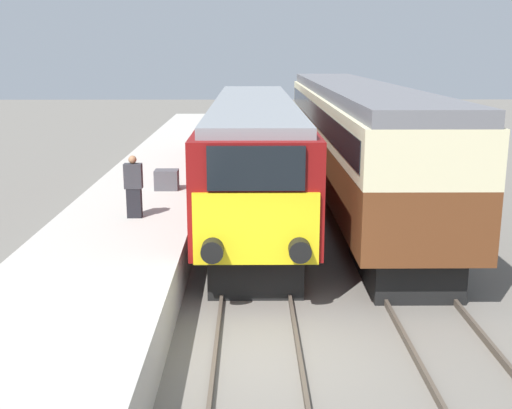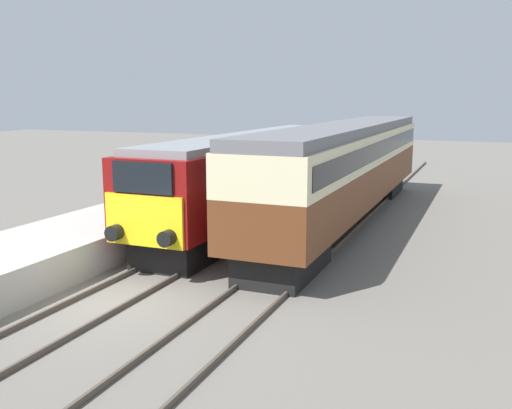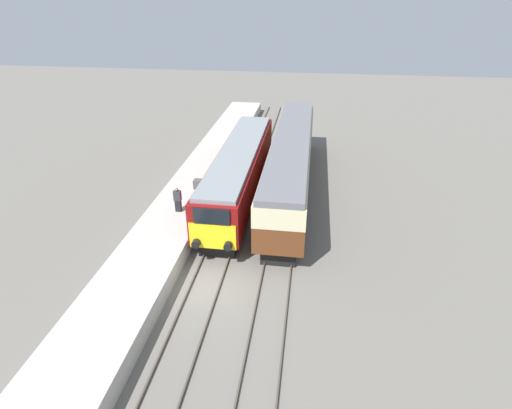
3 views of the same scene
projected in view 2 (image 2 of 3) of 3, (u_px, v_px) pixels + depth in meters
name	position (u px, v px, depth m)	size (l,w,h in m)	color
ground_plane	(103.00, 303.00, 14.32)	(120.00, 120.00, 0.00)	slate
platform_left	(159.00, 214.00, 22.73)	(3.50, 50.00, 1.03)	#B7B2A8
rails_near_track	(197.00, 251.00, 18.85)	(1.51, 60.00, 0.14)	#4C4238
rails_far_track	(294.00, 263.00, 17.58)	(1.50, 60.00, 0.14)	#4C4238
locomotive	(254.00, 173.00, 22.97)	(2.70, 16.38, 3.65)	black
passenger_carriage	(348.00, 163.00, 23.22)	(2.75, 19.75, 4.05)	black
person_on_platform	(128.00, 191.00, 20.17)	(0.44, 0.26, 1.57)	black
luggage_crate	(184.00, 191.00, 23.15)	(0.70, 0.56, 0.60)	#4C4C51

